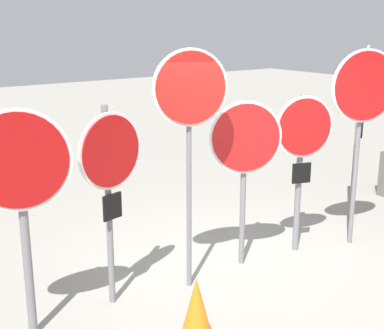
{
  "coord_description": "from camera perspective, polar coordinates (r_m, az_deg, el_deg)",
  "views": [
    {
      "loc": [
        -4.01,
        -4.47,
        2.9
      ],
      "look_at": [
        -0.75,
        0.0,
        1.41
      ],
      "focal_mm": 50.0,
      "sensor_mm": 36.0,
      "label": 1
    }
  ],
  "objects": [
    {
      "name": "stop_sign_0",
      "position": [
        4.91,
        -17.82,
        -1.74
      ],
      "size": [
        0.88,
        0.31,
        2.19
      ],
      "rotation": [
        0.0,
        0.0,
        -0.31
      ],
      "color": "slate",
      "rests_on": "ground"
    },
    {
      "name": "stop_sign_2",
      "position": [
        5.52,
        -0.19,
        6.09
      ],
      "size": [
        0.77,
        0.28,
        2.64
      ],
      "rotation": [
        0.0,
        0.0,
        -0.32
      ],
      "color": "slate",
      "rests_on": "ground"
    },
    {
      "name": "stop_sign_5",
      "position": [
        7.05,
        17.84,
        6.65
      ],
      "size": [
        0.87,
        0.34,
        2.58
      ],
      "rotation": [
        0.0,
        0.0,
        -0.35
      ],
      "color": "slate",
      "rests_on": "ground"
    },
    {
      "name": "stop_sign_6",
      "position": [
        8.07,
        17.9,
        7.1
      ],
      "size": [
        0.76,
        0.52,
        2.57
      ],
      "rotation": [
        0.0,
        0.0,
        0.59
      ],
      "color": "slate",
      "rests_on": "ground"
    },
    {
      "name": "stop_sign_4",
      "position": [
        6.73,
        11.71,
        2.19
      ],
      "size": [
        0.73,
        0.28,
        2.04
      ],
      "rotation": [
        0.0,
        0.0,
        -0.34
      ],
      "color": "slate",
      "rests_on": "ground"
    },
    {
      "name": "traffic_cone_0",
      "position": [
        4.88,
        0.47,
        -16.06
      ],
      "size": [
        0.45,
        0.45,
        0.76
      ],
      "color": "black",
      "rests_on": "ground"
    },
    {
      "name": "ground_plane",
      "position": [
        6.67,
        5.28,
        -10.73
      ],
      "size": [
        40.0,
        40.0,
        0.0
      ],
      "primitive_type": "plane",
      "color": "gray"
    },
    {
      "name": "stop_sign_3",
      "position": [
        6.22,
        5.7,
        1.7
      ],
      "size": [
        0.77,
        0.42,
        2.03
      ],
      "rotation": [
        0.0,
        0.0,
        -0.49
      ],
      "color": "slate",
      "rests_on": "ground"
    },
    {
      "name": "stop_sign_1",
      "position": [
        5.35,
        -8.72,
        -0.37
      ],
      "size": [
        0.76,
        0.22,
        2.11
      ],
      "rotation": [
        0.0,
        0.0,
        0.24
      ],
      "color": "slate",
      "rests_on": "ground"
    }
  ]
}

